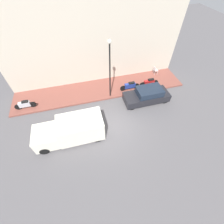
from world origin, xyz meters
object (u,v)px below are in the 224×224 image
at_px(motorcycle_red, 149,82).
at_px(cafe_chair, 155,70).
at_px(motorcycle_blue, 130,86).
at_px(streetlamp, 110,65).
at_px(delivery_van, 71,130).
at_px(parked_car, 147,95).
at_px(scooter_silver, 25,105).

xyz_separation_m(motorcycle_red, cafe_chair, (1.79, -1.54, 0.06)).
relative_size(motorcycle_blue, streetlamp, 0.37).
relative_size(delivery_van, streetlamp, 0.93).
xyz_separation_m(parked_car, cafe_chair, (3.64, -2.60, -0.02)).
bearing_deg(parked_car, motorcycle_blue, 29.98).
bearing_deg(motorcycle_red, motorcycle_blue, 91.19).
distance_m(scooter_silver, streetlamp, 8.31).
xyz_separation_m(delivery_van, motorcycle_red, (4.19, -8.26, -0.39)).
bearing_deg(delivery_van, motorcycle_blue, -56.05).
distance_m(motorcycle_red, cafe_chair, 2.36).
relative_size(motorcycle_red, scooter_silver, 1.13).
xyz_separation_m(scooter_silver, cafe_chair, (1.86, -13.57, 0.06)).
bearing_deg(streetlamp, scooter_silver, 87.50).
relative_size(parked_car, streetlamp, 0.77).
height_order(streetlamp, cafe_chair, streetlamp).
distance_m(motorcycle_blue, scooter_silver, 9.93).
xyz_separation_m(parked_car, streetlamp, (1.43, 3.20, 2.85)).
bearing_deg(delivery_van, parked_car, -71.98).
xyz_separation_m(motorcycle_red, streetlamp, (-0.41, 4.27, 2.93)).
height_order(scooter_silver, cafe_chair, cafe_chair).
height_order(motorcycle_blue, scooter_silver, motorcycle_blue).
bearing_deg(delivery_van, scooter_silver, 42.54).
distance_m(motorcycle_blue, cafe_chair, 4.08).
relative_size(delivery_van, motorcycle_red, 2.47).
height_order(scooter_silver, streetlamp, streetlamp).
relative_size(motorcycle_red, streetlamp, 0.38).
relative_size(scooter_silver, streetlamp, 0.33).
relative_size(parked_car, motorcycle_blue, 2.07).
distance_m(parked_car, scooter_silver, 11.11).
bearing_deg(motorcycle_red, cafe_chair, -40.64).
relative_size(scooter_silver, cafe_chair, 2.13).
bearing_deg(motorcycle_blue, scooter_silver, 90.18).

